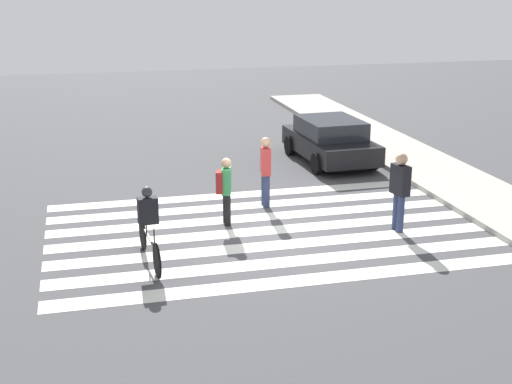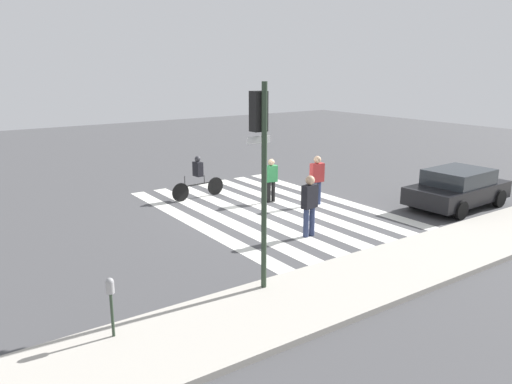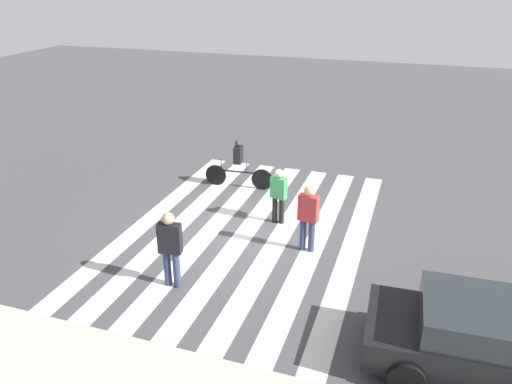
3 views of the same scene
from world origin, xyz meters
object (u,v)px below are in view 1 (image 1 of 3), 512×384
at_px(pedestrian_adult_yellow_jacket, 400,187).
at_px(pedestrian_adult_blue_shirt, 225,186).
at_px(pedestrian_adult_tall_backpack, 266,168).
at_px(car_parked_far_curb, 330,140).
at_px(cyclist_mid_street, 148,223).

relative_size(pedestrian_adult_yellow_jacket, pedestrian_adult_blue_shirt, 1.14).
bearing_deg(pedestrian_adult_tall_backpack, pedestrian_adult_blue_shirt, -39.30).
xyz_separation_m(pedestrian_adult_tall_backpack, pedestrian_adult_blue_shirt, (1.15, -1.29, -0.07)).
height_order(pedestrian_adult_yellow_jacket, car_parked_far_curb, pedestrian_adult_yellow_jacket).
xyz_separation_m(pedestrian_adult_tall_backpack, car_parked_far_curb, (-3.91, 3.16, -0.31)).
bearing_deg(pedestrian_adult_blue_shirt, pedestrian_adult_yellow_jacket, 85.39).
height_order(pedestrian_adult_tall_backpack, pedestrian_adult_yellow_jacket, pedestrian_adult_yellow_jacket).
bearing_deg(cyclist_mid_street, car_parked_far_curb, 132.72).
xyz_separation_m(pedestrian_adult_tall_backpack, cyclist_mid_street, (3.10, -3.30, -0.15)).
relative_size(pedestrian_adult_yellow_jacket, cyclist_mid_street, 0.81).
relative_size(pedestrian_adult_tall_backpack, pedestrian_adult_blue_shirt, 1.11).
bearing_deg(pedestrian_adult_blue_shirt, pedestrian_adult_tall_backpack, 146.96).
bearing_deg(pedestrian_adult_yellow_jacket, cyclist_mid_street, -94.33).
bearing_deg(pedestrian_adult_yellow_jacket, pedestrian_adult_tall_backpack, -145.03).
bearing_deg(cyclist_mid_street, pedestrian_adult_yellow_jacket, 90.93).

